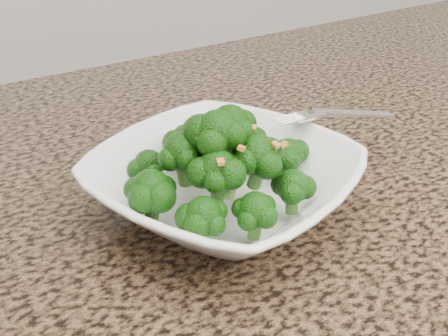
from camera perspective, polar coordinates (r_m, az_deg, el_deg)
granite_counter at (r=0.64m, az=12.30°, el=-3.08°), size 1.64×1.04×0.03m
bowl at (r=0.57m, az=-0.00°, el=-1.66°), size 0.33×0.33×0.06m
broccoli_pile at (r=0.53m, az=-0.00°, el=4.44°), size 0.22×0.22×0.07m
garlic_topping at (r=0.52m, az=-0.00°, el=8.29°), size 0.13×0.13×0.01m
fork at (r=0.63m, az=9.64°, el=5.30°), size 0.18×0.06×0.01m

